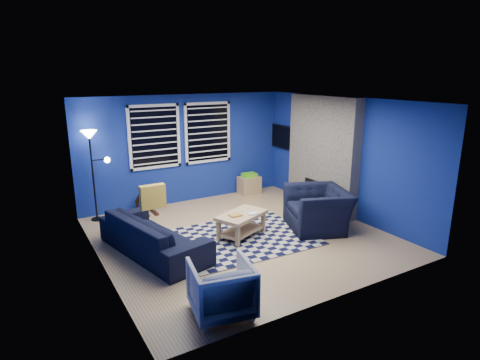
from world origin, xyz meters
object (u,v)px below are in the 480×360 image
at_px(cabinet, 249,185).
at_px(tv, 284,137).
at_px(sofa, 154,235).
at_px(rocking_horse, 148,199).
at_px(armchair_big, 318,209).
at_px(coffee_table, 242,220).
at_px(armchair_bent, 221,288).
at_px(floor_lamp, 91,147).

bearing_deg(cabinet, tv, -16.64).
xyz_separation_m(sofa, rocking_horse, (0.55, 2.02, -0.02)).
distance_m(sofa, armchair_big, 3.18).
distance_m(coffee_table, cabinet, 2.79).
relative_size(sofa, rocking_horse, 4.03).
distance_m(tv, armchair_bent, 5.73).
xyz_separation_m(armchair_bent, floor_lamp, (-0.65, 4.28, 1.18)).
height_order(tv, floor_lamp, floor_lamp).
height_order(sofa, floor_lamp, floor_lamp).
bearing_deg(floor_lamp, cabinet, 0.05).
xyz_separation_m(armchair_big, cabinet, (0.08, 2.68, -0.16)).
bearing_deg(coffee_table, armchair_bent, -126.43).
relative_size(armchair_big, armchair_bent, 1.59).
bearing_deg(tv, rocking_horse, 177.77).
height_order(coffee_table, floor_lamp, floor_lamp).
bearing_deg(rocking_horse, armchair_bent, -164.36).
xyz_separation_m(coffee_table, floor_lamp, (-2.12, 2.30, 1.20)).
distance_m(cabinet, floor_lamp, 3.92).
distance_m(sofa, rocking_horse, 2.10).
distance_m(armchair_big, coffee_table, 1.55).
bearing_deg(sofa, tv, -78.31).
relative_size(tv, sofa, 0.45).
xyz_separation_m(tv, armchair_bent, (-3.92, -4.04, -1.05)).
bearing_deg(armchair_bent, tv, -122.94).
distance_m(armchair_big, armchair_bent, 3.38).
distance_m(rocking_horse, cabinet, 2.66).
height_order(armchair_big, rocking_horse, armchair_big).
bearing_deg(floor_lamp, armchair_big, -36.46).
relative_size(sofa, armchair_bent, 2.91).
height_order(tv, coffee_table, tv).
distance_m(tv, floor_lamp, 4.58).
bearing_deg(armchair_big, armchair_bent, -41.26).
height_order(armchair_big, floor_lamp, floor_lamp).
relative_size(sofa, cabinet, 4.22).
bearing_deg(coffee_table, sofa, 174.29).
xyz_separation_m(armchair_bent, cabinet, (3.05, 4.29, -0.12)).
relative_size(tv, rocking_horse, 1.79).
bearing_deg(armchair_bent, coffee_table, -115.20).
height_order(sofa, armchair_bent, armchair_bent).
bearing_deg(rocking_horse, tv, -71.24).
distance_m(sofa, armchair_bent, 2.16).
height_order(sofa, rocking_horse, sofa).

